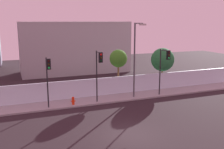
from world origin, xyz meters
name	(u,v)px	position (x,y,z in m)	size (l,w,h in m)	color
ground_plane	(131,135)	(0.00, 0.00, 0.00)	(80.00, 80.00, 0.00)	black
sidewalk	(95,100)	(0.00, 8.20, 0.07)	(36.00, 2.40, 0.15)	#959595
perimeter_wall	(91,88)	(0.00, 9.49, 1.05)	(36.00, 0.18, 1.80)	silver
traffic_light_left	(164,62)	(6.76, 6.76, 3.63)	(0.35, 1.73, 4.76)	black
traffic_light_center	(48,72)	(-4.47, 7.07, 3.39)	(0.35, 1.12, 4.45)	black
traffic_light_right	(99,66)	(-0.02, 6.85, 3.68)	(0.35, 1.57, 4.84)	black
street_lamp_curbside	(135,54)	(3.93, 7.47, 4.47)	(0.62, 2.17, 7.33)	#4C4C51
fire_hydrant	(73,100)	(-2.30, 7.52, 0.54)	(0.44, 0.26, 0.73)	red
roadside_tree_leftmost	(118,59)	(3.37, 10.41, 3.68)	(1.90, 1.90, 4.67)	brown
roadside_tree_midleft	(163,60)	(8.87, 10.41, 3.30)	(2.67, 2.67, 4.64)	brown
low_building_distant	(75,47)	(1.76, 23.49, 3.78)	(15.83, 6.00, 7.56)	#A3A3A3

